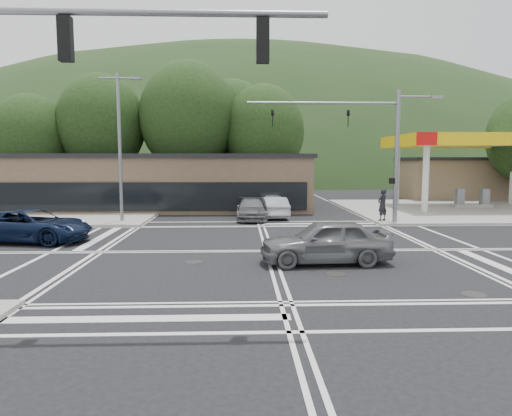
{
  "coord_description": "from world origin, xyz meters",
  "views": [
    {
      "loc": [
        -1.24,
        -19.06,
        3.87
      ],
      "look_at": [
        -0.42,
        4.19,
        1.4
      ],
      "focal_mm": 32.0,
      "sensor_mm": 36.0,
      "label": 1
    }
  ],
  "objects_px": {
    "car_northbound": "(251,209)",
    "pedestrian": "(382,205)",
    "car_queue_b": "(271,202)",
    "car_blue_west": "(31,226)",
    "car_queue_a": "(274,207)",
    "car_grey_center": "(326,241)"
  },
  "relations": [
    {
      "from": "car_blue_west",
      "to": "car_northbound",
      "type": "bearing_deg",
      "value": -43.96
    },
    {
      "from": "car_northbound",
      "to": "pedestrian",
      "type": "height_order",
      "value": "pedestrian"
    },
    {
      "from": "car_queue_a",
      "to": "car_queue_b",
      "type": "distance_m",
      "value": 2.88
    },
    {
      "from": "car_northbound",
      "to": "pedestrian",
      "type": "bearing_deg",
      "value": -13.24
    },
    {
      "from": "car_blue_west",
      "to": "car_northbound",
      "type": "distance_m",
      "value": 13.14
    },
    {
      "from": "car_northbound",
      "to": "pedestrian",
      "type": "distance_m",
      "value": 8.23
    },
    {
      "from": "car_blue_west",
      "to": "car_queue_a",
      "type": "height_order",
      "value": "car_blue_west"
    },
    {
      "from": "car_blue_west",
      "to": "pedestrian",
      "type": "xyz_separation_m",
      "value": [
        18.58,
        5.92,
        0.35
      ]
    },
    {
      "from": "car_queue_b",
      "to": "car_northbound",
      "type": "xyz_separation_m",
      "value": [
        -1.5,
        -3.65,
        -0.08
      ]
    },
    {
      "from": "car_blue_west",
      "to": "car_queue_b",
      "type": "relative_size",
      "value": 1.24
    },
    {
      "from": "car_queue_a",
      "to": "car_queue_b",
      "type": "bearing_deg",
      "value": -95.11
    },
    {
      "from": "car_blue_west",
      "to": "car_queue_b",
      "type": "xyz_separation_m",
      "value": [
        12.08,
        11.46,
        -0.01
      ]
    },
    {
      "from": "car_queue_a",
      "to": "car_grey_center",
      "type": "bearing_deg",
      "value": 88.92
    },
    {
      "from": "car_blue_west",
      "to": "car_northbound",
      "type": "height_order",
      "value": "car_blue_west"
    },
    {
      "from": "car_blue_west",
      "to": "car_grey_center",
      "type": "bearing_deg",
      "value": -101.04
    },
    {
      "from": "car_queue_a",
      "to": "car_northbound",
      "type": "relative_size",
      "value": 0.91
    },
    {
      "from": "car_queue_b",
      "to": "pedestrian",
      "type": "relative_size",
      "value": 2.29
    },
    {
      "from": "car_grey_center",
      "to": "car_northbound",
      "type": "bearing_deg",
      "value": -172.26
    },
    {
      "from": "pedestrian",
      "to": "car_queue_b",
      "type": "bearing_deg",
      "value": -73.63
    },
    {
      "from": "car_queue_a",
      "to": "car_northbound",
      "type": "bearing_deg",
      "value": 22.29
    },
    {
      "from": "car_blue_west",
      "to": "car_queue_b",
      "type": "distance_m",
      "value": 16.65
    },
    {
      "from": "car_queue_b",
      "to": "car_blue_west",
      "type": "bearing_deg",
      "value": 36.39
    }
  ]
}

